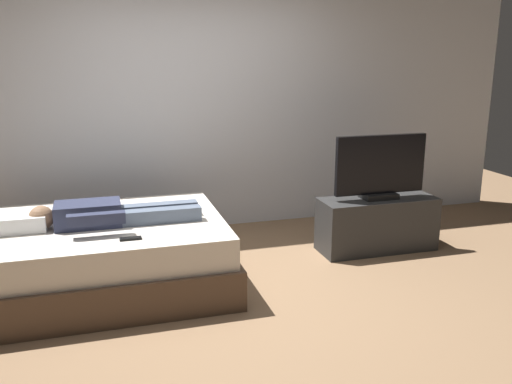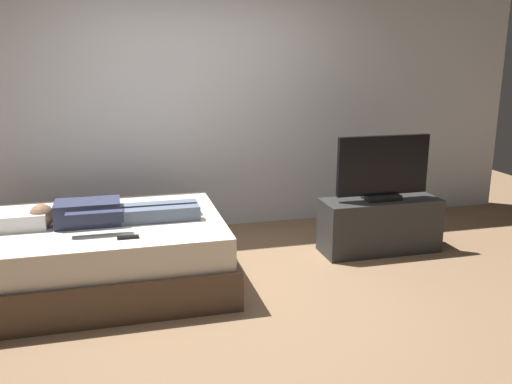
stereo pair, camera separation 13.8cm
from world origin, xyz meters
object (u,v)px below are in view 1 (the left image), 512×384
person (106,214)px  remote (131,239)px  pillow (13,222)px  tv_stand (377,224)px  tv (380,168)px  bed (105,256)px

person → remote: (0.15, -0.40, -0.07)m
pillow → person: person is taller
remote → tv_stand: 2.40m
tv → bed: bearing=-176.1°
bed → tv: tv is taller
tv → person: bearing=-174.3°
tv → tv_stand: bearing=26.6°
tv_stand → tv: tv is taller
bed → remote: remote is taller
remote → tv: bearing=15.8°
person → remote: bearing=-69.5°
remote → tv: size_ratio=0.17×
pillow → person: bearing=-6.6°
person → tv: size_ratio=1.43×
bed → remote: size_ratio=12.72×
tv_stand → tv: (-0.00, -0.00, 0.53)m
bed → pillow: pillow is taller
pillow → tv_stand: bearing=3.1°
person → tv_stand: (2.44, 0.24, -0.37)m
bed → pillow: 0.72m
bed → pillow: size_ratio=3.97×
bed → person: (0.03, -0.08, 0.36)m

